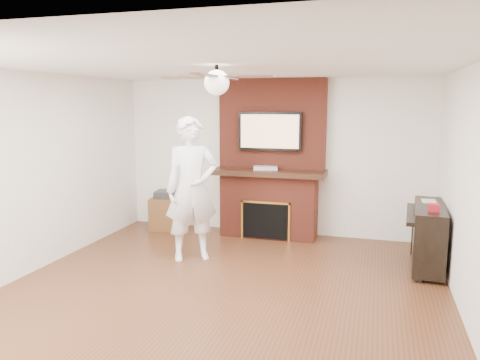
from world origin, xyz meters
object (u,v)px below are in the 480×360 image
(fireplace, at_px, (270,174))
(person, at_px, (192,189))
(side_table, at_px, (169,211))
(piano, at_px, (428,235))

(fireplace, relative_size, person, 1.29)
(fireplace, bearing_deg, person, -117.39)
(fireplace, height_order, person, fireplace)
(side_table, bearing_deg, fireplace, -7.33)
(person, height_order, side_table, person)
(fireplace, relative_size, piano, 1.95)
(fireplace, xyz_separation_m, piano, (2.30, -0.93, -0.55))
(side_table, relative_size, piano, 0.50)
(person, distance_m, piano, 3.14)
(person, height_order, piano, person)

